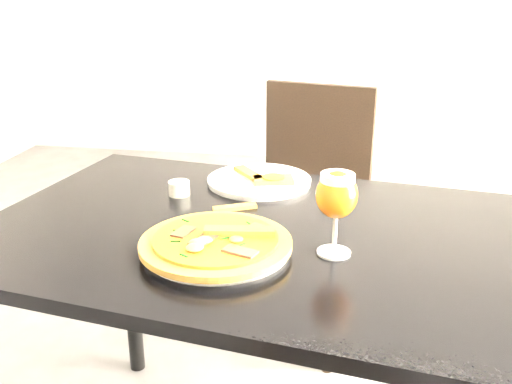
% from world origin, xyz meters
% --- Properties ---
extents(dining_table, '(1.31, 0.98, 0.75)m').
position_xyz_m(dining_table, '(-0.20, -0.02, 0.66)').
color(dining_table, black).
rests_on(dining_table, ground).
extents(chair_far, '(0.51, 0.51, 0.92)m').
position_xyz_m(chair_far, '(-0.13, 0.77, 0.51)').
color(chair_far, black).
rests_on(chair_far, ground).
extents(plate_main, '(0.34, 0.34, 0.02)m').
position_xyz_m(plate_main, '(-0.25, -0.14, 0.76)').
color(plate_main, white).
rests_on(plate_main, dining_table).
extents(pizza, '(0.30, 0.30, 0.03)m').
position_xyz_m(pizza, '(-0.25, -0.16, 0.78)').
color(pizza, brown).
rests_on(pizza, plate_main).
extents(plate_second, '(0.38, 0.38, 0.01)m').
position_xyz_m(plate_second, '(-0.23, 0.27, 0.76)').
color(plate_second, white).
rests_on(plate_second, dining_table).
extents(crust_scraps, '(0.18, 0.14, 0.01)m').
position_xyz_m(crust_scraps, '(-0.21, 0.26, 0.77)').
color(crust_scraps, brown).
rests_on(crust_scraps, plate_second).
extents(loose_crust, '(0.10, 0.07, 0.01)m').
position_xyz_m(loose_crust, '(-0.26, 0.08, 0.75)').
color(loose_crust, brown).
rests_on(loose_crust, dining_table).
extents(sauce_cup, '(0.05, 0.05, 0.04)m').
position_xyz_m(sauce_cup, '(-0.42, 0.15, 0.77)').
color(sauce_cup, silver).
rests_on(sauce_cup, dining_table).
extents(beer_glass, '(0.08, 0.08, 0.17)m').
position_xyz_m(beer_glass, '(-0.02, -0.12, 0.87)').
color(beer_glass, '#B6BABF').
rests_on(beer_glass, dining_table).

